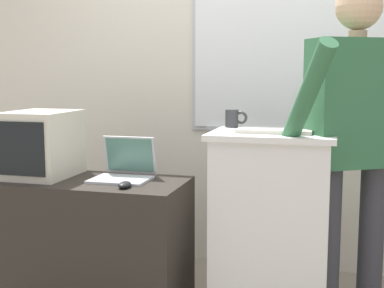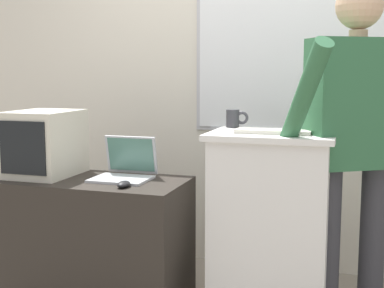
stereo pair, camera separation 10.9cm
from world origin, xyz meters
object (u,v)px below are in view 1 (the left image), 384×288
lectern_podium (271,227)px  coffee_mug (233,118)px  side_desk (93,244)px  laptop (125,168)px  wireless_keyboard (274,131)px  computer_mouse_by_laptop (125,185)px  crt_monitor (42,144)px  person_presenter (354,130)px

lectern_podium → coffee_mug: (-0.25, 0.18, 0.56)m
side_desk → lectern_podium: bearing=6.5°
lectern_podium → laptop: bearing=-178.3°
wireless_keyboard → computer_mouse_by_laptop: 0.81m
lectern_podium → crt_monitor: size_ratio=2.40×
person_presenter → crt_monitor: bearing=153.3°
person_presenter → laptop: size_ratio=5.64×
side_desk → coffee_mug: bearing=21.7°
coffee_mug → person_presenter: bearing=-11.8°
person_presenter → computer_mouse_by_laptop: 1.20m
laptop → wireless_keyboard: (0.83, -0.04, 0.23)m
side_desk → person_presenter: size_ratio=0.59×
computer_mouse_by_laptop → coffee_mug: coffee_mug is taller
computer_mouse_by_laptop → crt_monitor: 0.62m
side_desk → person_presenter: bearing=6.5°
side_desk → wireless_keyboard: (0.99, 0.05, 0.66)m
person_presenter → wireless_keyboard: size_ratio=4.64×
computer_mouse_by_laptop → coffee_mug: (0.48, 0.44, 0.32)m
laptop → wireless_keyboard: size_ratio=0.82×
lectern_podium → person_presenter: size_ratio=0.58×
person_presenter → computer_mouse_by_laptop: bearing=164.1°
person_presenter → coffee_mug: size_ratio=14.00×
wireless_keyboard → coffee_mug: size_ratio=3.02×
side_desk → computer_mouse_by_laptop: bearing=-29.5°
laptop → coffee_mug: (0.57, 0.20, 0.27)m
lectern_podium → person_presenter: person_presenter is taller
lectern_podium → side_desk: size_ratio=0.98×
wireless_keyboard → laptop: bearing=177.4°
laptop → computer_mouse_by_laptop: 0.25m
lectern_podium → side_desk: (-0.98, -0.11, -0.14)m
lectern_podium → coffee_mug: 0.64m
crt_monitor → laptop: bearing=6.9°
person_presenter → wireless_keyboard: person_presenter is taller
side_desk → laptop: 0.47m
person_presenter → wireless_keyboard: 0.40m
coffee_mug → lectern_podium: bearing=-36.2°
laptop → side_desk: bearing=-151.9°
side_desk → crt_monitor: crt_monitor is taller
lectern_podium → coffee_mug: coffee_mug is taller
person_presenter → coffee_mug: person_presenter is taller
laptop → wireless_keyboard: bearing=-2.6°
wireless_keyboard → computer_mouse_by_laptop: wireless_keyboard is taller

